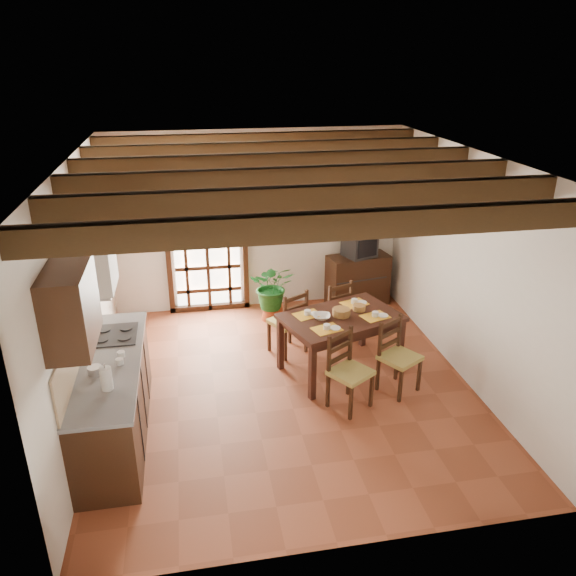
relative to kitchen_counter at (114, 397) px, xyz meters
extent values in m
plane|color=brown|center=(1.96, 0.60, -0.47)|extent=(5.00, 5.00, 0.00)
cube|color=silver|center=(1.96, 3.10, 0.93)|extent=(4.50, 0.02, 2.80)
cube|color=silver|center=(1.96, -1.90, 0.93)|extent=(4.50, 0.02, 2.80)
cube|color=silver|center=(-0.29, 0.60, 0.93)|extent=(0.02, 5.00, 2.80)
cube|color=silver|center=(4.21, 0.60, 0.93)|extent=(0.02, 5.00, 2.80)
cube|color=white|center=(1.96, 0.60, 2.33)|extent=(4.50, 5.00, 0.02)
cube|color=black|center=(1.96, -1.50, 2.22)|extent=(4.50, 0.14, 0.20)
cube|color=black|center=(1.96, -0.66, 2.22)|extent=(4.50, 0.14, 0.20)
cube|color=black|center=(1.96, 0.18, 2.22)|extent=(4.50, 0.14, 0.20)
cube|color=black|center=(1.96, 1.02, 2.22)|extent=(4.50, 0.14, 0.20)
cube|color=black|center=(1.96, 1.86, 2.22)|extent=(4.50, 0.14, 0.20)
cube|color=black|center=(1.96, 2.70, 2.22)|extent=(4.50, 0.14, 0.20)
cube|color=white|center=(1.16, 3.09, 0.63)|extent=(1.01, 0.02, 2.11)
cube|color=black|center=(1.16, 3.04, 1.77)|extent=(1.26, 0.10, 0.08)
cube|color=black|center=(0.57, 3.04, 0.63)|extent=(0.08, 0.10, 2.28)
cube|color=black|center=(1.75, 3.04, 0.63)|extent=(0.08, 0.10, 2.28)
cube|color=black|center=(1.16, 3.02, 0.63)|extent=(1.01, 0.03, 2.02)
cube|color=black|center=(0.01, 0.00, -0.03)|extent=(0.60, 2.20, 0.88)
cube|color=slate|center=(0.01, 0.00, 0.43)|extent=(0.64, 2.25, 0.04)
cube|color=tan|center=(-0.28, 0.00, 0.66)|extent=(0.02, 2.20, 0.50)
cube|color=black|center=(-0.12, -0.70, 1.38)|extent=(0.35, 0.80, 0.70)
cube|color=white|center=(-0.09, 0.55, 1.28)|extent=(0.38, 0.60, 0.50)
cube|color=silver|center=(-0.09, 0.55, 1.01)|extent=(0.32, 0.55, 0.04)
cube|color=black|center=(0.01, 0.55, 0.45)|extent=(0.50, 0.55, 0.02)
cylinder|color=white|center=(0.06, -0.55, 0.56)|extent=(0.11, 0.11, 0.24)
cylinder|color=silver|center=(-0.09, -0.25, 0.48)|extent=(0.14, 0.14, 0.10)
cube|color=black|center=(2.71, 0.87, 0.28)|extent=(1.65, 1.33, 0.05)
cube|color=black|center=(2.71, 0.87, 0.20)|extent=(1.48, 1.19, 0.10)
cube|color=black|center=(3.20, 1.45, -0.11)|extent=(0.09, 0.09, 0.73)
cube|color=black|center=(1.96, 1.04, -0.11)|extent=(0.09, 0.09, 0.73)
cube|color=black|center=(3.46, 0.69, -0.11)|extent=(0.09, 0.09, 0.73)
cube|color=black|center=(2.21, 0.28, -0.11)|extent=(0.09, 0.09, 0.73)
cube|color=#A79646|center=(2.61, 0.04, -0.02)|extent=(0.58, 0.57, 0.05)
cube|color=black|center=(2.51, 0.19, 0.22)|extent=(0.38, 0.27, 0.47)
cube|color=black|center=(2.61, 0.04, -0.24)|extent=(0.55, 0.55, 0.46)
cube|color=#A79646|center=(3.28, 0.27, -0.02)|extent=(0.57, 0.56, 0.05)
cube|color=black|center=(3.20, 0.42, 0.21)|extent=(0.38, 0.25, 0.46)
cube|color=black|center=(3.28, 0.27, -0.25)|extent=(0.54, 0.54, 0.45)
cube|color=#A79646|center=(2.13, 1.46, -0.01)|extent=(0.57, 0.57, 0.05)
cube|color=black|center=(2.22, 1.31, 0.22)|extent=(0.39, 0.24, 0.47)
cube|color=black|center=(2.13, 1.46, -0.24)|extent=(0.55, 0.54, 0.46)
cube|color=#A79646|center=(2.81, 1.69, -0.01)|extent=(0.56, 0.55, 0.05)
cube|color=black|center=(2.88, 1.53, 0.23)|extent=(0.41, 0.20, 0.47)
cube|color=black|center=(2.81, 1.69, -0.24)|extent=(0.53, 0.52, 0.46)
cube|color=gold|center=(2.35, 0.64, 0.32)|extent=(0.33, 0.25, 0.01)
cube|color=gold|center=(3.07, 0.64, 0.32)|extent=(0.33, 0.25, 0.01)
cube|color=gold|center=(2.35, 1.09, 0.32)|extent=(0.33, 0.25, 0.01)
cube|color=gold|center=(3.07, 1.09, 0.32)|extent=(0.33, 0.25, 0.01)
cylinder|color=olive|center=(2.71, 0.87, 0.37)|extent=(0.22, 0.22, 0.09)
imported|color=white|center=(2.45, 0.83, 0.33)|extent=(0.26, 0.26, 0.05)
cube|color=black|center=(3.54, 2.83, -0.06)|extent=(1.04, 0.60, 0.83)
cube|color=black|center=(3.54, 2.83, 0.55)|extent=(0.56, 0.53, 0.38)
cube|color=black|center=(3.54, 2.62, 0.55)|extent=(0.35, 0.14, 0.29)
cube|color=white|center=(3.46, 3.08, 1.28)|extent=(0.25, 0.03, 0.32)
cone|color=maroon|center=(2.10, 2.51, -0.36)|extent=(0.37, 0.37, 0.22)
imported|color=#144C19|center=(2.10, 2.51, 0.10)|extent=(1.96, 1.76, 1.92)
cube|color=black|center=(4.10, 2.20, 1.08)|extent=(0.20, 0.42, 0.03)
cube|color=black|center=(4.10, 2.03, 0.99)|extent=(0.18, 0.03, 0.18)
cube|color=black|center=(4.10, 2.37, 0.99)|extent=(0.18, 0.03, 0.18)
imported|color=#B2BFB2|center=(4.10, 2.20, 1.18)|extent=(0.15, 0.15, 0.15)
sphere|color=gold|center=(4.10, 2.20, 1.39)|extent=(0.14, 0.14, 0.14)
cylinder|color=#144C19|center=(4.10, 2.20, 1.24)|extent=(0.01, 0.01, 0.28)
cube|color=brown|center=(4.18, 2.20, 1.58)|extent=(0.03, 0.32, 0.32)
cube|color=#C3B292|center=(4.17, 2.20, 1.58)|extent=(0.01, 0.26, 0.26)
cylinder|color=black|center=(2.71, 0.97, 1.98)|extent=(0.01, 0.01, 0.70)
cone|color=#FDFACC|center=(2.71, 0.97, 1.61)|extent=(0.36, 0.36, 0.14)
sphere|color=#FFD88C|center=(2.71, 0.97, 1.53)|extent=(0.09, 0.09, 0.09)
camera|label=1|loc=(0.91, -5.24, 3.37)|focal=35.00mm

